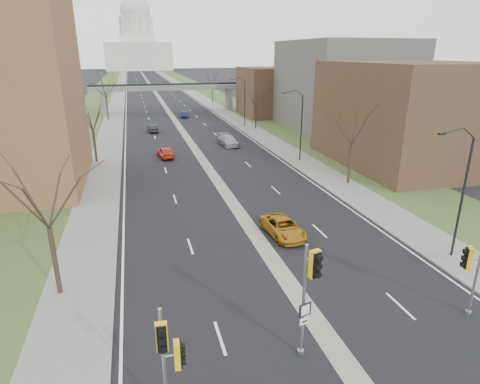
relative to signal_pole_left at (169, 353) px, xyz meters
name	(u,v)px	position (x,y,z in m)	size (l,w,h in m)	color
ground	(334,348)	(7.66, 2.15, -3.23)	(700.00, 700.00, 0.00)	black
road_surface	(152,88)	(7.66, 152.15, -3.23)	(20.00, 600.00, 0.01)	black
median_strip	(152,88)	(7.66, 152.15, -3.23)	(1.20, 600.00, 0.02)	gray
sidewalk_right	(183,87)	(19.66, 152.15, -3.17)	(4.00, 600.00, 0.12)	gray
sidewalk_left	(120,88)	(-4.34, 152.15, -3.17)	(4.00, 600.00, 0.12)	gray
grass_verge_right	(198,87)	(25.66, 152.15, -3.18)	(8.00, 600.00, 0.10)	#334821
grass_verge_left	(104,89)	(-10.34, 152.15, -3.18)	(8.00, 600.00, 0.10)	#334821
commercial_block_near	(410,114)	(31.66, 30.15, 2.77)	(16.00, 20.00, 12.00)	brown
commercial_block_mid	(343,85)	(35.66, 54.15, 4.27)	(18.00, 22.00, 15.00)	#5F5C57
commercial_block_far	(275,92)	(29.66, 72.15, 1.77)	(14.00, 14.00, 10.00)	brown
pedestrian_bridge	(168,91)	(7.66, 82.15, 1.61)	(34.00, 3.00, 6.45)	slate
capitol	(138,44)	(7.66, 322.15, 15.37)	(48.00, 42.00, 55.75)	silver
streetlight_near	(459,157)	(18.65, 8.15, 3.72)	(2.61, 0.20, 8.70)	black
streetlight_mid	(296,106)	(18.65, 34.15, 3.72)	(2.61, 0.20, 8.70)	black
streetlight_far	(240,88)	(18.65, 60.15, 3.72)	(2.61, 0.20, 8.70)	black
tree_left_a	(42,183)	(-5.34, 10.15, 3.40)	(7.20, 7.20, 9.40)	#382B21
tree_left_b	(91,112)	(-5.34, 40.15, 3.00)	(6.75, 6.75, 8.81)	#382B21
tree_left_c	(105,84)	(-5.34, 74.15, 3.81)	(7.65, 7.65, 9.99)	#382B21
tree_right_a	(354,120)	(20.66, 24.15, 3.40)	(7.20, 7.20, 9.40)	#382B21
tree_right_b	(256,96)	(20.66, 57.15, 2.59)	(6.30, 6.30, 8.22)	#382B21
tree_right_c	(212,76)	(20.66, 97.15, 3.81)	(7.65, 7.65, 9.99)	#382B21
signal_pole_left	(169,353)	(0.00, 0.00, 0.00)	(0.89, 0.86, 4.93)	gray
signal_pole_median	(310,284)	(6.08, 1.89, 0.63)	(0.72, 0.93, 5.54)	gray
signal_pole_right	(479,255)	(15.41, 2.53, 0.35)	(0.91, 1.27, 5.47)	gray
car_left_near	(165,152)	(3.21, 40.29, -2.51)	(1.70, 4.22, 1.44)	#B62714
car_left_far	(153,128)	(2.62, 58.70, -2.58)	(1.37, 3.93, 1.29)	black
car_right_near	(283,227)	(9.66, 14.21, -2.57)	(2.21, 4.78, 1.33)	#A46411
car_right_mid	(228,140)	(12.78, 45.24, -2.48)	(2.11, 5.18, 1.50)	gray
car_right_far	(184,114)	(10.07, 73.84, -2.52)	(1.67, 4.15, 1.41)	navy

